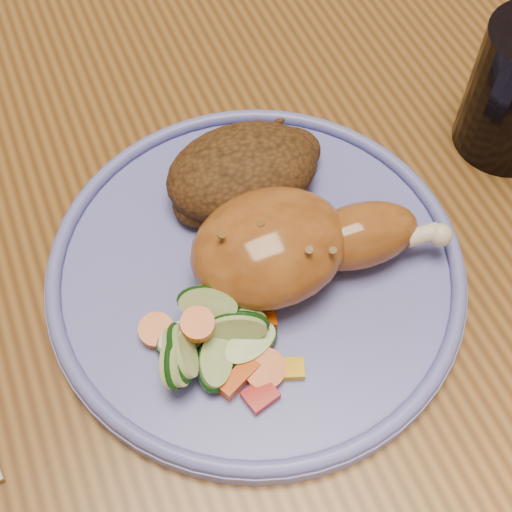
# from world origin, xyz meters

# --- Properties ---
(ground) EXTENTS (4.00, 4.00, 0.00)m
(ground) POSITION_xyz_m (0.00, 0.00, 0.00)
(ground) COLOR #50321B
(ground) RESTS_ON ground
(dining_table) EXTENTS (0.90, 1.40, 0.75)m
(dining_table) POSITION_xyz_m (0.00, 0.00, 0.67)
(dining_table) COLOR brown
(dining_table) RESTS_ON ground
(plate) EXTENTS (0.28, 0.28, 0.01)m
(plate) POSITION_xyz_m (-0.04, -0.09, 0.76)
(plate) COLOR #5F63B5
(plate) RESTS_ON dining_table
(plate_rim) EXTENTS (0.28, 0.28, 0.01)m
(plate_rim) POSITION_xyz_m (-0.04, -0.09, 0.77)
(plate_rim) COLOR #5F63B5
(plate_rim) RESTS_ON plate
(chicken_leg) EXTENTS (0.17, 0.09, 0.05)m
(chicken_leg) POSITION_xyz_m (-0.02, -0.10, 0.79)
(chicken_leg) COLOR #995520
(chicken_leg) RESTS_ON plate
(rice_pilaf) EXTENTS (0.12, 0.08, 0.05)m
(rice_pilaf) POSITION_xyz_m (-0.02, -0.03, 0.78)
(rice_pilaf) COLOR #472911
(rice_pilaf) RESTS_ON plate
(vegetable_pile) EXTENTS (0.09, 0.09, 0.04)m
(vegetable_pile) POSITION_xyz_m (-0.09, -0.14, 0.78)
(vegetable_pile) COLOR #A50A05
(vegetable_pile) RESTS_ON plate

